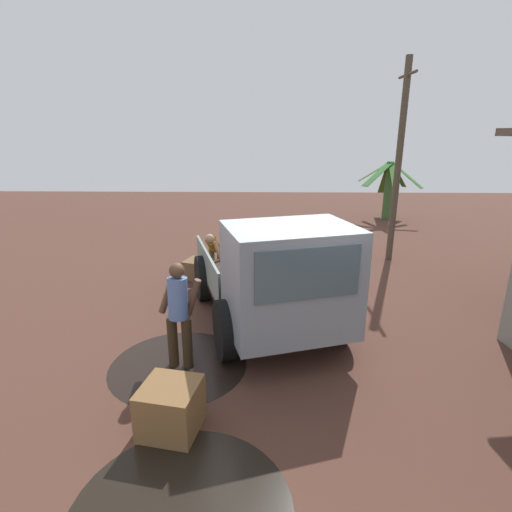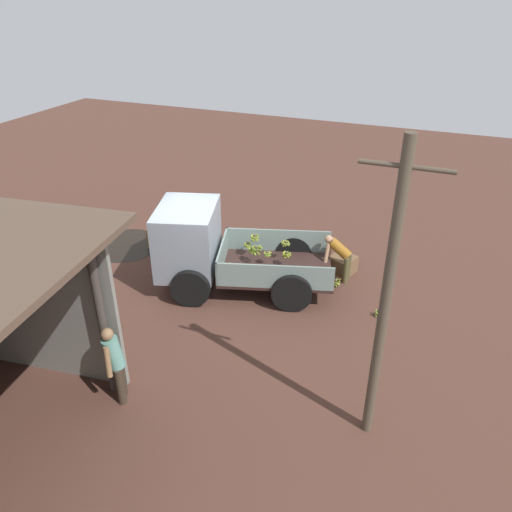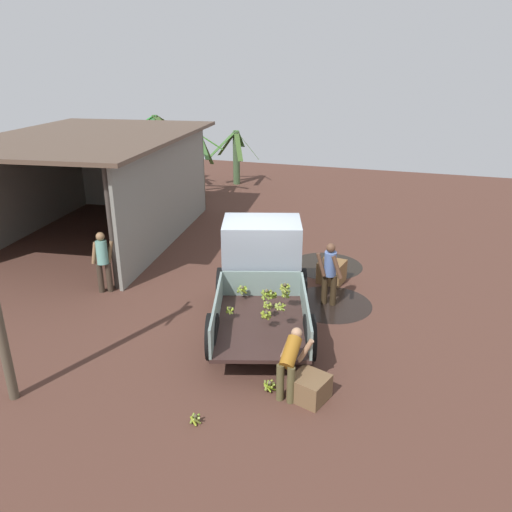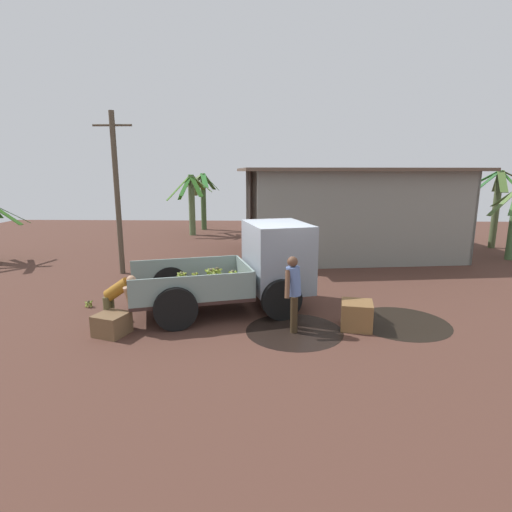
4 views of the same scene
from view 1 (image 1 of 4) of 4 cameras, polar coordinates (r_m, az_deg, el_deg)
ground at (r=6.96m, az=4.15°, el=-12.70°), size 36.00×36.00×0.00m
mud_patch_0 at (r=4.59m, az=-10.60°, el=-32.25°), size 2.17×2.17×0.01m
mud_patch_1 at (r=6.55m, az=-11.00°, el=-15.06°), size 2.12×2.12×0.01m
cargo_truck at (r=6.59m, az=3.49°, el=-3.57°), size 4.69×3.12×2.15m
utility_pole at (r=11.51m, az=19.70°, el=12.62°), size 1.26×0.17×5.29m
banana_palm_5 at (r=17.32m, az=18.35°, el=9.18°), size 2.40×2.39×2.34m
person_foreground_visitor at (r=6.14m, az=-10.98°, el=-7.63°), size 0.39×0.70×1.66m
person_worker_loading at (r=9.75m, az=-6.09°, el=0.85°), size 0.75×0.66×1.21m
banana_bunch_on_ground_0 at (r=9.92m, az=-3.82°, el=-2.47°), size 0.26×0.26×0.21m
banana_bunch_on_ground_1 at (r=11.09m, az=1.62°, el=-0.41°), size 0.20×0.20×0.19m
wooden_crate_0 at (r=9.97m, az=-8.19°, el=-1.83°), size 0.78×0.78×0.46m
wooden_crate_1 at (r=5.24m, az=-12.09°, el=-20.44°), size 0.78×0.78×0.61m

